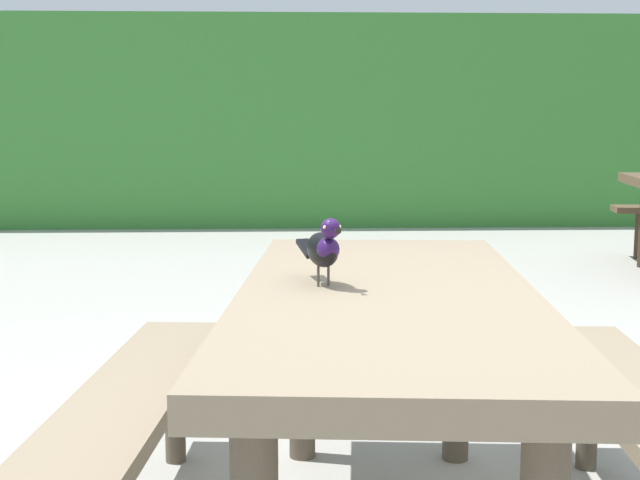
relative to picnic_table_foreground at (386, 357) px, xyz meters
name	(u,v)px	position (x,y,z in m)	size (l,w,h in m)	color
hedge_wall	(321,122)	(0.17, 7.93, 0.56)	(28.00, 1.77, 2.24)	#387A33
picnic_table_foreground	(386,357)	(0.00, 0.00, 0.00)	(1.82, 1.86, 0.74)	#84725B
bird_grackle	(324,247)	(-0.16, 0.03, 0.29)	(0.12, 0.28, 0.18)	black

